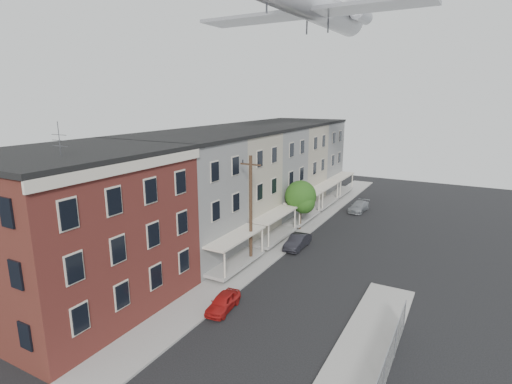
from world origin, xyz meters
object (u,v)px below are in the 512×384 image
street_tree (301,198)px  airplane (317,6)px  car_mid (297,242)px  car_far (359,207)px  utility_pole (251,209)px  car_near (223,302)px

street_tree → airplane: 18.22m
car_mid → car_far: car_mid is taller
utility_pole → street_tree: (0.33, 9.92, -1.22)m
car_mid → car_far: bearing=83.3°
utility_pole → street_tree: 10.00m
utility_pole → airplane: airplane is taller
utility_pole → airplane: bearing=85.6°
car_far → airplane: (-2.95, -8.70, 21.04)m
car_mid → airplane: airplane is taller
street_tree → car_mid: bearing=-70.9°
utility_pole → car_far: bearing=79.1°
street_tree → car_near: bearing=-84.4°
car_mid → car_near: bearing=-89.7°
car_near → airplane: airplane is taller
car_near → airplane: 27.95m
car_near → utility_pole: bearing=99.6°
utility_pole → airplane: size_ratio=0.36×
car_mid → car_far: (1.80, 14.70, -0.04)m
utility_pole → car_near: bearing=-74.6°
utility_pole → airplane: 20.27m
street_tree → car_near: 17.49m
utility_pole → car_mid: size_ratio=2.37×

